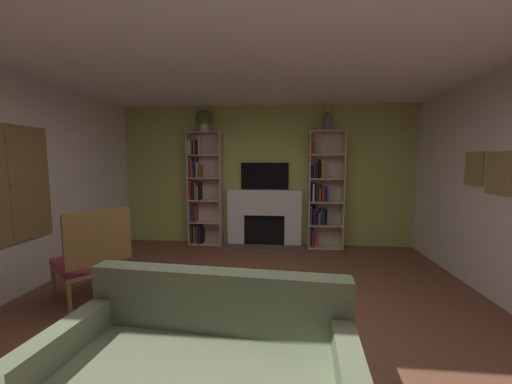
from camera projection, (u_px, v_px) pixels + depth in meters
The scene contains 11 objects.
ground_plane at pixel (244, 328), 2.90m from camera, with size 7.23×7.23×0.00m, color brown.
wall_back_accent at pixel (265, 176), 5.77m from camera, with size 5.78×0.06×2.70m, color #ADBB5D.
ceiling at pixel (243, 38), 2.61m from camera, with size 5.78×6.15×0.06m, color white.
fireplace at pixel (264, 216), 5.72m from camera, with size 1.53×0.50×1.09m.
tv at pixel (265, 176), 5.71m from camera, with size 0.92×0.06×0.52m, color black.
bookshelf_left at pixel (202, 190), 5.78m from camera, with size 0.65×0.29×2.20m.
bookshelf_right at pixel (321, 193), 5.55m from camera, with size 0.65×0.32×2.20m.
potted_plant at pixel (204, 119), 5.59m from camera, with size 0.30×0.30×0.42m.
vase_with_flowers at pixel (327, 122), 5.37m from camera, with size 0.14×0.14×0.41m.
couch at pixel (202, 383), 1.80m from camera, with size 1.92×1.06×0.87m.
armchair at pixel (94, 257), 3.32m from camera, with size 0.92×0.92×1.12m.
Camera 1 is at (0.38, -2.72, 1.64)m, focal length 20.57 mm.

